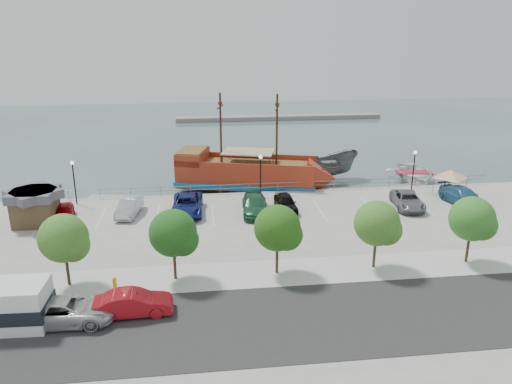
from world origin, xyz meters
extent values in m
plane|color=#394A4C|center=(0.00, 0.00, -1.00)|extent=(160.00, 160.00, 0.00)
cube|color=#282828|center=(0.00, -16.00, 0.01)|extent=(100.00, 8.00, 0.04)
cube|color=silver|center=(0.00, -10.00, 0.01)|extent=(100.00, 4.00, 0.05)
cylinder|color=gray|center=(0.00, 7.80, 0.95)|extent=(50.00, 0.06, 0.06)
cylinder|color=gray|center=(0.00, 7.80, 0.55)|extent=(50.00, 0.06, 0.06)
cube|color=gray|center=(10.00, 55.00, -0.60)|extent=(40.00, 3.00, 0.80)
cube|color=#9F2D17|center=(-0.86, 11.71, 0.79)|extent=(15.74, 8.62, 2.44)
cube|color=#1163A2|center=(-0.86, 11.71, -0.01)|extent=(16.09, 8.97, 0.56)
cone|color=#9F2D17|center=(7.10, 9.45, 0.79)|extent=(4.12, 5.16, 4.51)
cube|color=#9F2D17|center=(-6.73, 13.37, 2.66)|extent=(3.99, 5.29, 1.32)
cube|color=brown|center=(-6.73, 13.37, 3.37)|extent=(3.71, 4.88, 0.11)
cube|color=brown|center=(-0.40, 11.58, 2.05)|extent=(12.88, 7.31, 0.14)
cube|color=#9F2D17|center=(-0.24, 13.88, 2.34)|extent=(14.51, 4.28, 0.66)
cube|color=#9F2D17|center=(-1.47, 9.54, 2.34)|extent=(14.51, 4.28, 0.66)
cylinder|color=#382111|center=(2.31, 10.81, 5.86)|extent=(0.28, 0.28, 7.70)
cylinder|color=#382111|center=(-3.57, 12.48, 5.86)|extent=(0.28, 0.28, 7.70)
cylinder|color=#382111|center=(2.31, 10.81, 8.21)|extent=(0.90, 2.75, 0.13)
cylinder|color=#382111|center=(-3.57, 12.48, 8.21)|extent=(0.90, 2.75, 0.13)
cube|color=tan|center=(-0.68, 11.66, 3.42)|extent=(6.22, 4.92, 0.11)
cylinder|color=#382111|center=(7.73, 9.27, 1.91)|extent=(2.29, 0.78, 0.56)
imported|color=#4E5152|center=(9.16, 14.20, 0.51)|extent=(8.35, 5.37, 3.02)
imported|color=white|center=(18.91, 12.51, -0.20)|extent=(6.31, 8.25, 1.59)
cube|color=gray|center=(-14.10, 9.20, -0.79)|extent=(7.76, 3.86, 0.43)
cube|color=slate|center=(8.48, 9.20, -0.80)|extent=(7.07, 2.76, 0.39)
cube|color=slate|center=(15.26, 9.20, -0.80)|extent=(7.40, 3.69, 0.41)
cube|color=brown|center=(-20.32, 1.71, 1.20)|extent=(3.43, 3.43, 2.40)
cube|color=#4D4D54|center=(-20.32, 1.71, 2.67)|extent=(3.89, 3.89, 0.76)
cylinder|color=slate|center=(17.90, 5.64, 0.98)|extent=(0.07, 0.07, 1.96)
cylinder|color=slate|center=(20.21, 5.44, 0.98)|extent=(0.07, 0.07, 1.96)
cylinder|color=slate|center=(17.71, 3.33, 0.98)|extent=(0.07, 0.07, 1.96)
cylinder|color=slate|center=(20.02, 3.14, 0.98)|extent=(0.07, 0.07, 1.96)
pyramid|color=silver|center=(18.96, 4.39, 2.72)|extent=(4.04, 4.04, 0.80)
imported|color=#B3B3B3|center=(-14.05, -14.58, 0.77)|extent=(5.58, 2.69, 1.53)
imported|color=#B0141D|center=(-10.31, -14.19, 0.77)|extent=(4.71, 1.82, 1.53)
cylinder|color=#E5C007|center=(-11.92, -10.80, 0.33)|extent=(0.26, 0.26, 0.65)
sphere|color=#E5C007|center=(-11.92, -10.80, 0.67)|extent=(0.28, 0.28, 0.28)
cylinder|color=black|center=(-18.00, 6.50, 2.00)|extent=(0.12, 0.12, 4.00)
sphere|color=#FFF2CC|center=(-18.00, 6.50, 4.10)|extent=(0.36, 0.36, 0.36)
cylinder|color=black|center=(0.00, 6.50, 2.00)|extent=(0.12, 0.12, 4.00)
sphere|color=#FFF2CC|center=(0.00, 6.50, 4.10)|extent=(0.36, 0.36, 0.36)
cylinder|color=black|center=(16.00, 6.50, 2.00)|extent=(0.12, 0.12, 4.00)
sphere|color=#FFF2CC|center=(16.00, 6.50, 4.10)|extent=(0.36, 0.36, 0.36)
cylinder|color=#473321|center=(-15.00, -10.00, 1.10)|extent=(0.20, 0.20, 2.20)
sphere|color=#396823|center=(-15.00, -10.00, 3.40)|extent=(3.20, 3.20, 3.20)
sphere|color=#396823|center=(-14.40, -10.30, 3.00)|extent=(2.20, 2.20, 2.20)
cylinder|color=#473321|center=(-8.00, -10.00, 1.10)|extent=(0.20, 0.20, 2.20)
sphere|color=#1C4C17|center=(-8.00, -10.00, 3.40)|extent=(3.20, 3.20, 3.20)
sphere|color=#1C4C17|center=(-7.40, -10.30, 3.00)|extent=(2.20, 2.20, 2.20)
cylinder|color=#473321|center=(-1.00, -10.00, 1.10)|extent=(0.20, 0.20, 2.20)
sphere|color=#235213|center=(-1.00, -10.00, 3.40)|extent=(3.20, 3.20, 3.20)
sphere|color=#235213|center=(-0.40, -10.30, 3.00)|extent=(2.20, 2.20, 2.20)
cylinder|color=#473321|center=(6.00, -10.00, 1.10)|extent=(0.20, 0.20, 2.20)
sphere|color=#3B6C24|center=(6.00, -10.00, 3.40)|extent=(3.20, 3.20, 3.20)
sphere|color=#3B6C24|center=(6.60, -10.30, 3.00)|extent=(2.20, 2.20, 2.20)
cylinder|color=#473321|center=(13.00, -10.00, 1.10)|extent=(0.20, 0.20, 2.20)
sphere|color=#306923|center=(13.00, -10.00, 3.40)|extent=(3.20, 3.20, 3.20)
sphere|color=#306923|center=(13.60, -10.30, 3.00)|extent=(2.20, 2.20, 2.20)
imported|color=#97020A|center=(-18.15, 2.37, 0.68)|extent=(2.22, 4.19, 1.36)
imported|color=#B4B8BF|center=(-12.55, 2.79, 0.74)|extent=(2.26, 4.71, 1.49)
imported|color=navy|center=(-7.30, 2.61, 0.82)|extent=(2.99, 6.05, 1.65)
imported|color=#215837|center=(-1.13, 1.86, 0.81)|extent=(2.63, 5.70, 1.61)
imported|color=black|center=(1.82, 2.27, 0.74)|extent=(1.87, 4.41, 1.49)
imported|color=slate|center=(13.42, 1.59, 0.74)|extent=(3.19, 5.59, 1.47)
imported|color=#2B638B|center=(19.06, 1.70, 0.82)|extent=(3.25, 5.95, 1.64)
camera|label=1|loc=(-6.22, -40.86, 16.41)|focal=35.00mm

